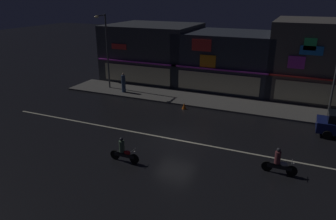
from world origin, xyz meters
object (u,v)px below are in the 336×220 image
pedestrian_on_sidewalk (124,83)px  motorcycle_following (123,152)px  traffic_cone (184,106)px  motorcycle_lead (279,163)px  streetlamp_west (106,46)px

pedestrian_on_sidewalk → motorcycle_following: size_ratio=1.01×
motorcycle_following → traffic_cone: 9.81m
motorcycle_lead → traffic_cone: motorcycle_lead is taller
streetlamp_west → motorcycle_following: streetlamp_west is taller
motorcycle_lead → motorcycle_following: 8.76m
streetlamp_west → pedestrian_on_sidewalk: bearing=-15.1°
motorcycle_following → streetlamp_west: bearing=-51.4°
motorcycle_lead → motorcycle_following: size_ratio=1.00×
traffic_cone → streetlamp_west: bearing=165.1°
streetlamp_west → traffic_cone: 10.44m
motorcycle_lead → traffic_cone: bearing=-39.8°
motorcycle_following → traffic_cone: bearing=-88.8°
motorcycle_following → traffic_cone: motorcycle_following is taller
streetlamp_west → motorcycle_lead: size_ratio=3.86×
streetlamp_west → motorcycle_following: bearing=-53.3°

